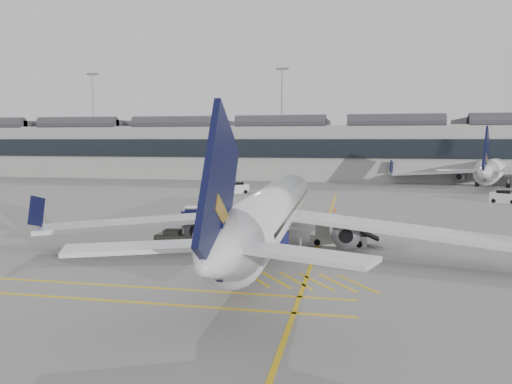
% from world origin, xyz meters
% --- Properties ---
extents(ground, '(220.00, 220.00, 0.00)m').
position_xyz_m(ground, '(0.00, 0.00, 0.00)').
color(ground, gray).
rests_on(ground, ground).
extents(terminal, '(200.00, 20.45, 12.40)m').
position_xyz_m(terminal, '(0.00, 71.93, 6.14)').
color(terminal, '#9E9E99').
rests_on(terminal, ground).
extents(light_masts, '(113.00, 0.60, 25.45)m').
position_xyz_m(light_masts, '(-1.67, 86.00, 14.49)').
color(light_masts, slate).
rests_on(light_masts, ground).
extents(apron_markings, '(0.25, 60.00, 0.01)m').
position_xyz_m(apron_markings, '(10.00, 10.00, 0.01)').
color(apron_markings, gold).
rests_on(apron_markings, ground).
extents(airliner_main, '(34.11, 37.28, 9.91)m').
position_xyz_m(airliner_main, '(6.71, 0.13, 2.91)').
color(airliner_main, silver).
rests_on(airliner_main, ground).
extents(airliner_far, '(33.43, 37.08, 10.23)m').
position_xyz_m(airliner_far, '(36.66, 58.68, 3.01)').
color(airliner_far, silver).
rests_on(airliner_far, ground).
extents(belt_loader, '(5.30, 1.93, 2.16)m').
position_xyz_m(belt_loader, '(11.44, 3.78, 0.63)').
color(belt_loader, beige).
rests_on(belt_loader, ground).
extents(baggage_cart_a, '(1.90, 1.77, 1.60)m').
position_xyz_m(baggage_cart_a, '(7.07, 1.42, 0.86)').
color(baggage_cart_a, gray).
rests_on(baggage_cart_a, ground).
extents(baggage_cart_b, '(1.90, 1.74, 1.64)m').
position_xyz_m(baggage_cart_b, '(-2.28, 8.85, 0.88)').
color(baggage_cart_b, gray).
rests_on(baggage_cart_b, ground).
extents(baggage_cart_c, '(2.22, 1.98, 2.00)m').
position_xyz_m(baggage_cart_c, '(-1.77, 8.36, 1.07)').
color(baggage_cart_c, gray).
rests_on(baggage_cart_c, ground).
extents(baggage_cart_d, '(2.00, 1.89, 1.66)m').
position_xyz_m(baggage_cart_d, '(-1.29, 8.69, 0.89)').
color(baggage_cart_d, gray).
rests_on(baggage_cart_d, ground).
extents(ramp_agent_a, '(0.68, 0.59, 1.58)m').
position_xyz_m(ramp_agent_a, '(7.26, 5.28, 0.79)').
color(ramp_agent_a, orange).
rests_on(ramp_agent_a, ground).
extents(ramp_agent_b, '(1.03, 0.98, 1.68)m').
position_xyz_m(ramp_agent_b, '(6.80, 2.45, 0.84)').
color(ramp_agent_b, '#E2420B').
rests_on(ramp_agent_b, ground).
extents(pushback_tug, '(2.57, 1.68, 1.39)m').
position_xyz_m(pushback_tug, '(-0.82, 0.08, 0.62)').
color(pushback_tug, '#4A4E42').
rests_on(pushback_tug, ground).
extents(safety_cone_nose, '(0.38, 0.38, 0.53)m').
position_xyz_m(safety_cone_nose, '(10.53, 21.97, 0.26)').
color(safety_cone_nose, '#F24C0A').
rests_on(safety_cone_nose, ground).
extents(safety_cone_engine, '(0.38, 0.38, 0.53)m').
position_xyz_m(safety_cone_engine, '(12.07, 4.71, 0.26)').
color(safety_cone_engine, '#F24C0A').
rests_on(safety_cone_engine, ground).
extents(service_van_left, '(3.80, 3.15, 1.75)m').
position_xyz_m(service_van_left, '(-5.07, 38.90, 0.78)').
color(service_van_left, silver).
rests_on(service_van_left, ground).
extents(service_van_mid, '(2.16, 4.00, 2.00)m').
position_xyz_m(service_van_mid, '(4.44, 32.59, 0.90)').
color(service_van_mid, silver).
rests_on(service_van_mid, ground).
extents(service_van_right, '(3.70, 2.85, 1.70)m').
position_xyz_m(service_van_right, '(31.80, 34.16, 0.76)').
color(service_van_right, silver).
rests_on(service_van_right, ground).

